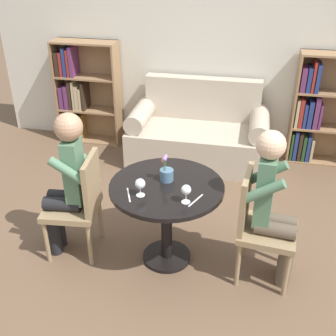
{
  "coord_description": "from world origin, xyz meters",
  "views": [
    {
      "loc": [
        0.56,
        -2.66,
        2.39
      ],
      "look_at": [
        0.0,
        0.05,
        0.84
      ],
      "focal_mm": 45.0,
      "sensor_mm": 36.0,
      "label": 1
    }
  ],
  "objects_px": {
    "bookshelf_right": "(318,112)",
    "chair_left": "(79,201)",
    "chair_right": "(259,222)",
    "flower_vase": "(166,173)",
    "bookshelf_left": "(82,94)",
    "wine_glass_right": "(186,190)",
    "wine_glass_left": "(140,184)",
    "person_left": "(66,181)",
    "person_right": "(274,206)",
    "couch": "(199,135)"
  },
  "relations": [
    {
      "from": "couch",
      "to": "wine_glass_left",
      "type": "distance_m",
      "value": 2.07
    },
    {
      "from": "flower_vase",
      "to": "chair_left",
      "type": "bearing_deg",
      "value": -171.49
    },
    {
      "from": "bookshelf_left",
      "to": "bookshelf_right",
      "type": "distance_m",
      "value": 2.86
    },
    {
      "from": "person_left",
      "to": "wine_glass_right",
      "type": "height_order",
      "value": "person_left"
    },
    {
      "from": "bookshelf_right",
      "to": "person_right",
      "type": "xyz_separation_m",
      "value": [
        -0.53,
        -2.13,
        0.06
      ]
    },
    {
      "from": "bookshelf_right",
      "to": "chair_left",
      "type": "relative_size",
      "value": 1.42
    },
    {
      "from": "couch",
      "to": "wine_glass_left",
      "type": "bearing_deg",
      "value": -94.48
    },
    {
      "from": "wine_glass_right",
      "to": "person_left",
      "type": "bearing_deg",
      "value": 171.27
    },
    {
      "from": "wine_glass_left",
      "to": "flower_vase",
      "type": "bearing_deg",
      "value": 60.55
    },
    {
      "from": "chair_left",
      "to": "bookshelf_left",
      "type": "bearing_deg",
      "value": -164.57
    },
    {
      "from": "chair_left",
      "to": "person_right",
      "type": "relative_size",
      "value": 0.72
    },
    {
      "from": "chair_left",
      "to": "person_right",
      "type": "height_order",
      "value": "person_right"
    },
    {
      "from": "couch",
      "to": "bookshelf_left",
      "type": "bearing_deg",
      "value": 170.21
    },
    {
      "from": "wine_glass_left",
      "to": "person_left",
      "type": "bearing_deg",
      "value": 168.59
    },
    {
      "from": "couch",
      "to": "wine_glass_right",
      "type": "distance_m",
      "value": 2.09
    },
    {
      "from": "wine_glass_left",
      "to": "chair_left",
      "type": "bearing_deg",
      "value": 165.5
    },
    {
      "from": "bookshelf_right",
      "to": "person_left",
      "type": "height_order",
      "value": "bookshelf_right"
    },
    {
      "from": "chair_right",
      "to": "bookshelf_left",
      "type": "bearing_deg",
      "value": 52.62
    },
    {
      "from": "person_right",
      "to": "chair_right",
      "type": "bearing_deg",
      "value": 86.08
    },
    {
      "from": "bookshelf_right",
      "to": "chair_right",
      "type": "distance_m",
      "value": 2.2
    },
    {
      "from": "couch",
      "to": "person_left",
      "type": "height_order",
      "value": "person_left"
    },
    {
      "from": "person_left",
      "to": "chair_right",
      "type": "bearing_deg",
      "value": 85.24
    },
    {
      "from": "couch",
      "to": "flower_vase",
      "type": "relative_size",
      "value": 7.1
    },
    {
      "from": "person_left",
      "to": "wine_glass_left",
      "type": "bearing_deg",
      "value": 72.88
    },
    {
      "from": "chair_left",
      "to": "wine_glass_right",
      "type": "distance_m",
      "value": 0.97
    },
    {
      "from": "wine_glass_left",
      "to": "bookshelf_left",
      "type": "bearing_deg",
      "value": 121.31
    },
    {
      "from": "bookshelf_right",
      "to": "flower_vase",
      "type": "relative_size",
      "value": 5.74
    },
    {
      "from": "person_left",
      "to": "flower_vase",
      "type": "relative_size",
      "value": 5.63
    },
    {
      "from": "wine_glass_right",
      "to": "flower_vase",
      "type": "distance_m",
      "value": 0.34
    },
    {
      "from": "flower_vase",
      "to": "chair_right",
      "type": "bearing_deg",
      "value": -7.31
    },
    {
      "from": "wine_glass_left",
      "to": "wine_glass_right",
      "type": "height_order",
      "value": "wine_glass_right"
    },
    {
      "from": "couch",
      "to": "chair_right",
      "type": "xyz_separation_m",
      "value": [
        0.71,
        -1.84,
        0.18
      ]
    },
    {
      "from": "flower_vase",
      "to": "bookshelf_right",
      "type": "bearing_deg",
      "value": 56.29
    },
    {
      "from": "bookshelf_left",
      "to": "person_left",
      "type": "bearing_deg",
      "value": -71.0
    },
    {
      "from": "bookshelf_left",
      "to": "chair_right",
      "type": "distance_m",
      "value": 3.08
    },
    {
      "from": "person_left",
      "to": "wine_glass_right",
      "type": "distance_m",
      "value": 1.0
    },
    {
      "from": "flower_vase",
      "to": "bookshelf_left",
      "type": "bearing_deg",
      "value": 126.98
    },
    {
      "from": "couch",
      "to": "chair_right",
      "type": "bearing_deg",
      "value": -68.84
    },
    {
      "from": "wine_glass_left",
      "to": "wine_glass_right",
      "type": "bearing_deg",
      "value": -3.56
    },
    {
      "from": "chair_right",
      "to": "person_right",
      "type": "height_order",
      "value": "person_right"
    },
    {
      "from": "wine_glass_right",
      "to": "chair_right",
      "type": "bearing_deg",
      "value": 18.29
    },
    {
      "from": "person_left",
      "to": "wine_glass_right",
      "type": "relative_size",
      "value": 8.92
    },
    {
      "from": "couch",
      "to": "chair_left",
      "type": "height_order",
      "value": "couch"
    },
    {
      "from": "bookshelf_left",
      "to": "bookshelf_right",
      "type": "xyz_separation_m",
      "value": [
        2.86,
        0.0,
        -0.02
      ]
    },
    {
      "from": "chair_right",
      "to": "chair_left",
      "type": "bearing_deg",
      "value": 96.23
    },
    {
      "from": "couch",
      "to": "wine_glass_right",
      "type": "bearing_deg",
      "value": -84.85
    },
    {
      "from": "wine_glass_right",
      "to": "chair_left",
      "type": "bearing_deg",
      "value": 169.56
    },
    {
      "from": "bookshelf_right",
      "to": "wine_glass_right",
      "type": "distance_m",
      "value": 2.57
    },
    {
      "from": "bookshelf_right",
      "to": "chair_right",
      "type": "relative_size",
      "value": 1.42
    },
    {
      "from": "bookshelf_left",
      "to": "wine_glass_left",
      "type": "bearing_deg",
      "value": -58.69
    }
  ]
}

